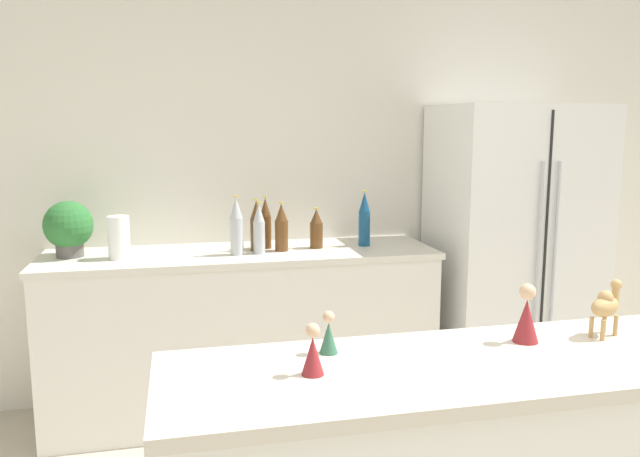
{
  "coord_description": "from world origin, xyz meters",
  "views": [
    {
      "loc": [
        -0.74,
        -0.98,
        1.6
      ],
      "look_at": [
        -0.19,
        1.4,
        1.21
      ],
      "focal_mm": 35.0,
      "sensor_mm": 36.0,
      "label": 1
    }
  ],
  "objects_px": {
    "back_bottle_0": "(265,224)",
    "camel_figurine": "(606,305)",
    "back_bottle_1": "(281,228)",
    "back_bottle_5": "(257,226)",
    "wise_man_figurine_blue": "(329,335)",
    "refrigerator": "(512,252)",
    "potted_plant": "(68,227)",
    "back_bottle_4": "(316,229)",
    "back_bottle_3": "(259,229)",
    "wise_man_figurine_purple": "(313,353)",
    "back_bottle_2": "(237,227)",
    "wise_man_figurine_crimson": "(526,317)",
    "back_bottle_6": "(364,219)",
    "paper_towel_roll": "(119,238)"
  },
  "relations": [
    {
      "from": "paper_towel_roll",
      "to": "back_bottle_0",
      "type": "distance_m",
      "value": 0.79
    },
    {
      "from": "paper_towel_roll",
      "to": "camel_figurine",
      "type": "height_order",
      "value": "camel_figurine"
    },
    {
      "from": "refrigerator",
      "to": "back_bottle_3",
      "type": "height_order",
      "value": "refrigerator"
    },
    {
      "from": "back_bottle_3",
      "to": "back_bottle_6",
      "type": "distance_m",
      "value": 0.63
    },
    {
      "from": "paper_towel_roll",
      "to": "back_bottle_4",
      "type": "xyz_separation_m",
      "value": [
        1.06,
        0.06,
        -0.0
      ]
    },
    {
      "from": "refrigerator",
      "to": "wise_man_figurine_blue",
      "type": "height_order",
      "value": "refrigerator"
    },
    {
      "from": "back_bottle_2",
      "to": "back_bottle_1",
      "type": "bearing_deg",
      "value": 12.19
    },
    {
      "from": "potted_plant",
      "to": "back_bottle_1",
      "type": "xyz_separation_m",
      "value": [
        1.11,
        -0.09,
        -0.03
      ]
    },
    {
      "from": "potted_plant",
      "to": "camel_figurine",
      "type": "relative_size",
      "value": 1.87
    },
    {
      "from": "back_bottle_1",
      "to": "back_bottle_2",
      "type": "xyz_separation_m",
      "value": [
        -0.25,
        -0.05,
        0.02
      ]
    },
    {
      "from": "back_bottle_4",
      "to": "wise_man_figurine_purple",
      "type": "relative_size",
      "value": 1.78
    },
    {
      "from": "back_bottle_5",
      "to": "wise_man_figurine_purple",
      "type": "distance_m",
      "value": 1.99
    },
    {
      "from": "back_bottle_3",
      "to": "wise_man_figurine_purple",
      "type": "distance_m",
      "value": 1.91
    },
    {
      "from": "refrigerator",
      "to": "camel_figurine",
      "type": "relative_size",
      "value": 10.92
    },
    {
      "from": "back_bottle_2",
      "to": "wise_man_figurine_blue",
      "type": "distance_m",
      "value": 1.76
    },
    {
      "from": "back_bottle_1",
      "to": "camel_figurine",
      "type": "xyz_separation_m",
      "value": [
        0.63,
        -1.86,
        0.05
      ]
    },
    {
      "from": "paper_towel_roll",
      "to": "back_bottle_3",
      "type": "relative_size",
      "value": 0.79
    },
    {
      "from": "back_bottle_2",
      "to": "wise_man_figurine_crimson",
      "type": "height_order",
      "value": "back_bottle_2"
    },
    {
      "from": "back_bottle_2",
      "to": "camel_figurine",
      "type": "distance_m",
      "value": 2.01
    },
    {
      "from": "back_bottle_0",
      "to": "back_bottle_4",
      "type": "distance_m",
      "value": 0.29
    },
    {
      "from": "potted_plant",
      "to": "back_bottle_4",
      "type": "bearing_deg",
      "value": -2.05
    },
    {
      "from": "back_bottle_6",
      "to": "back_bottle_5",
      "type": "bearing_deg",
      "value": -179.52
    },
    {
      "from": "back_bottle_1",
      "to": "wise_man_figurine_blue",
      "type": "relative_size",
      "value": 2.35
    },
    {
      "from": "back_bottle_6",
      "to": "wise_man_figurine_blue",
      "type": "xyz_separation_m",
      "value": [
        -0.66,
        -1.86,
        -0.02
      ]
    },
    {
      "from": "camel_figurine",
      "to": "wise_man_figurine_blue",
      "type": "relative_size",
      "value": 1.38
    },
    {
      "from": "wise_man_figurine_crimson",
      "to": "refrigerator",
      "type": "bearing_deg",
      "value": 60.87
    },
    {
      "from": "back_bottle_6",
      "to": "back_bottle_1",
      "type": "bearing_deg",
      "value": -174.55
    },
    {
      "from": "back_bottle_0",
      "to": "camel_figurine",
      "type": "distance_m",
      "value": 2.08
    },
    {
      "from": "back_bottle_1",
      "to": "wise_man_figurine_blue",
      "type": "bearing_deg",
      "value": -95.49
    },
    {
      "from": "back_bottle_3",
      "to": "back_bottle_0",
      "type": "bearing_deg",
      "value": 69.27
    },
    {
      "from": "back_bottle_1",
      "to": "back_bottle_4",
      "type": "relative_size",
      "value": 1.18
    },
    {
      "from": "back_bottle_0",
      "to": "potted_plant",
      "type": "bearing_deg",
      "value": -179.43
    },
    {
      "from": "wise_man_figurine_blue",
      "to": "back_bottle_6",
      "type": "bearing_deg",
      "value": 70.37
    },
    {
      "from": "refrigerator",
      "to": "wise_man_figurine_blue",
      "type": "bearing_deg",
      "value": -131.24
    },
    {
      "from": "refrigerator",
      "to": "potted_plant",
      "type": "bearing_deg",
      "value": 177.66
    },
    {
      "from": "back_bottle_0",
      "to": "camel_figurine",
      "type": "height_order",
      "value": "back_bottle_0"
    },
    {
      "from": "back_bottle_4",
      "to": "camel_figurine",
      "type": "bearing_deg",
      "value": -77.53
    },
    {
      "from": "paper_towel_roll",
      "to": "camel_figurine",
      "type": "distance_m",
      "value": 2.36
    },
    {
      "from": "back_bottle_6",
      "to": "wise_man_figurine_crimson",
      "type": "bearing_deg",
      "value": -93.29
    },
    {
      "from": "back_bottle_0",
      "to": "wise_man_figurine_crimson",
      "type": "relative_size",
      "value": 1.78
    },
    {
      "from": "refrigerator",
      "to": "wise_man_figurine_purple",
      "type": "xyz_separation_m",
      "value": [
        -1.65,
        -1.93,
        0.2
      ]
    },
    {
      "from": "back_bottle_5",
      "to": "back_bottle_3",
      "type": "bearing_deg",
      "value": -88.52
    },
    {
      "from": "back_bottle_5",
      "to": "wise_man_figurine_blue",
      "type": "bearing_deg",
      "value": -91.32
    },
    {
      "from": "refrigerator",
      "to": "wise_man_figurine_crimson",
      "type": "xyz_separation_m",
      "value": [
        -1.02,
        -1.84,
        0.22
      ]
    },
    {
      "from": "camel_figurine",
      "to": "wise_man_figurine_crimson",
      "type": "xyz_separation_m",
      "value": [
        -0.25,
        0.01,
        -0.02
      ]
    },
    {
      "from": "paper_towel_roll",
      "to": "wise_man_figurine_blue",
      "type": "height_order",
      "value": "paper_towel_roll"
    },
    {
      "from": "refrigerator",
      "to": "paper_towel_roll",
      "type": "bearing_deg",
      "value": -179.8
    },
    {
      "from": "back_bottle_1",
      "to": "wise_man_figurine_crimson",
      "type": "height_order",
      "value": "back_bottle_1"
    },
    {
      "from": "refrigerator",
      "to": "back_bottle_0",
      "type": "xyz_separation_m",
      "value": [
        -1.48,
        0.11,
        0.21
      ]
    },
    {
      "from": "back_bottle_1",
      "to": "back_bottle_5",
      "type": "height_order",
      "value": "back_bottle_5"
    }
  ]
}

